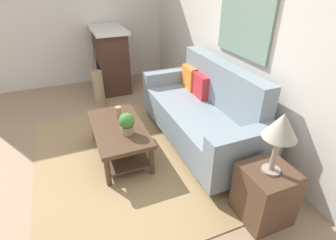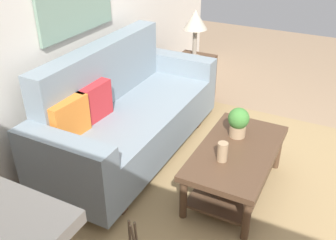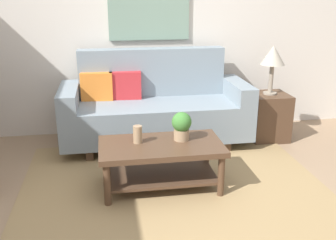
# 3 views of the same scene
# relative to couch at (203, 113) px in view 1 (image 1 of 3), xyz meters

# --- Properties ---
(ground_plane) EXTENTS (9.78, 9.78, 0.00)m
(ground_plane) POSITION_rel_couch_xyz_m (0.02, -1.57, -0.43)
(ground_plane) COLOR #9E7F60
(wall_back) EXTENTS (5.78, 0.10, 2.70)m
(wall_back) POSITION_rel_couch_xyz_m (0.02, 0.54, 0.92)
(wall_back) COLOR silver
(wall_back) RESTS_ON ground_plane
(wall_left) EXTENTS (0.10, 5.06, 2.70)m
(wall_left) POSITION_rel_couch_xyz_m (-2.92, -1.04, 0.92)
(wall_left) COLOR silver
(wall_left) RESTS_ON ground_plane
(area_rug) EXTENTS (2.77, 2.15, 0.01)m
(area_rug) POSITION_rel_couch_xyz_m (0.02, -1.07, -0.42)
(area_rug) COLOR #A38456
(area_rug) RESTS_ON ground_plane
(couch) EXTENTS (2.12, 0.84, 1.08)m
(couch) POSITION_rel_couch_xyz_m (0.00, 0.00, 0.00)
(couch) COLOR gray
(couch) RESTS_ON ground_plane
(throw_pillow_orange) EXTENTS (0.37, 0.15, 0.32)m
(throw_pillow_orange) POSITION_rel_couch_xyz_m (-0.65, 0.13, 0.25)
(throw_pillow_orange) COLOR orange
(throw_pillow_orange) RESTS_ON couch
(throw_pillow_crimson) EXTENTS (0.37, 0.14, 0.32)m
(throw_pillow_crimson) POSITION_rel_couch_xyz_m (-0.33, 0.13, 0.25)
(throw_pillow_crimson) COLOR red
(throw_pillow_crimson) RESTS_ON couch
(coffee_table) EXTENTS (1.10, 0.60, 0.43)m
(coffee_table) POSITION_rel_couch_xyz_m (-0.09, -1.11, -0.12)
(coffee_table) COLOR #513826
(coffee_table) RESTS_ON ground_plane
(tabletop_vase) EXTENTS (0.08, 0.08, 0.16)m
(tabletop_vase) POSITION_rel_couch_xyz_m (-0.29, -1.05, 0.08)
(tabletop_vase) COLOR tan
(tabletop_vase) RESTS_ON coffee_table
(potted_plant_tabletop) EXTENTS (0.18, 0.18, 0.26)m
(potted_plant_tabletop) POSITION_rel_couch_xyz_m (0.11, -1.04, 0.14)
(potted_plant_tabletop) COLOR tan
(potted_plant_tabletop) RESTS_ON coffee_table
(side_table) EXTENTS (0.44, 0.44, 0.56)m
(side_table) POSITION_rel_couch_xyz_m (1.36, -0.09, -0.15)
(side_table) COLOR #513826
(side_table) RESTS_ON ground_plane
(table_lamp) EXTENTS (0.28, 0.28, 0.57)m
(table_lamp) POSITION_rel_couch_xyz_m (1.36, -0.09, 0.56)
(table_lamp) COLOR gray
(table_lamp) RESTS_ON side_table
(fireplace) EXTENTS (1.02, 0.58, 1.16)m
(fireplace) POSITION_rel_couch_xyz_m (-2.32, -0.71, 0.16)
(fireplace) COLOR #472D23
(fireplace) RESTS_ON ground_plane
(floor_vase) EXTENTS (0.18, 0.18, 0.62)m
(floor_vase) POSITION_rel_couch_xyz_m (-1.64, -1.10, -0.12)
(floor_vase) COLOR tan
(floor_vase) RESTS_ON ground_plane
(floor_vase_branch_a) EXTENTS (0.05, 0.02, 0.36)m
(floor_vase_branch_a) POSITION_rel_couch_xyz_m (-1.62, -1.10, 0.37)
(floor_vase_branch_a) COLOR brown
(floor_vase_branch_a) RESTS_ON floor_vase
(floor_vase_branch_b) EXTENTS (0.03, 0.03, 0.36)m
(floor_vase_branch_b) POSITION_rel_couch_xyz_m (-1.65, -1.08, 0.37)
(floor_vase_branch_b) COLOR brown
(floor_vase_branch_b) RESTS_ON floor_vase
(floor_vase_branch_c) EXTENTS (0.03, 0.05, 0.36)m
(floor_vase_branch_c) POSITION_rel_couch_xyz_m (-1.64, -1.11, 0.37)
(floor_vase_branch_c) COLOR brown
(floor_vase_branch_c) RESTS_ON floor_vase
(framed_painting) EXTENTS (0.96, 0.03, 0.84)m
(framed_painting) POSITION_rel_couch_xyz_m (0.00, 0.47, 1.14)
(framed_painting) COLOR gray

